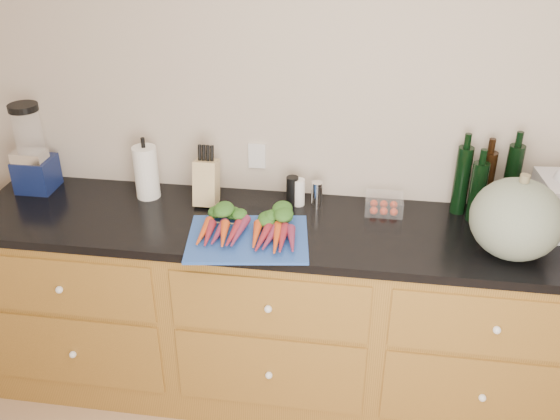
% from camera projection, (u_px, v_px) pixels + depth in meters
% --- Properties ---
extents(wall_back, '(4.10, 0.05, 2.60)m').
position_uv_depth(wall_back, '(391.00, 124.00, 2.75)').
color(wall_back, beige).
rests_on(wall_back, ground).
extents(cabinets, '(3.60, 0.64, 0.90)m').
position_uv_depth(cabinets, '(376.00, 322.00, 2.88)').
color(cabinets, brown).
rests_on(cabinets, ground).
extents(countertop, '(3.64, 0.62, 0.04)m').
position_uv_depth(countertop, '(384.00, 235.00, 2.66)').
color(countertop, black).
rests_on(countertop, cabinets).
extents(cutting_board, '(0.54, 0.44, 0.01)m').
position_uv_depth(cutting_board, '(248.00, 239.00, 2.58)').
color(cutting_board, '#254EAC').
rests_on(cutting_board, countertop).
extents(carrots, '(0.41, 0.30, 0.06)m').
position_uv_depth(carrots, '(249.00, 228.00, 2.60)').
color(carrots, '#E9521B').
rests_on(carrots, cutting_board).
extents(squash, '(0.36, 0.36, 0.32)m').
position_uv_depth(squash, '(516.00, 219.00, 2.41)').
color(squash, '#5C6B5A').
rests_on(squash, countertop).
extents(blender_appliance, '(0.17, 0.17, 0.42)m').
position_uv_depth(blender_appliance, '(32.00, 153.00, 2.90)').
color(blender_appliance, '#0F1A49').
rests_on(blender_appliance, countertop).
extents(paper_towel, '(0.11, 0.11, 0.25)m').
position_uv_depth(paper_towel, '(146.00, 172.00, 2.87)').
color(paper_towel, white).
rests_on(paper_towel, countertop).
extents(knife_block, '(0.10, 0.10, 0.20)m').
position_uv_depth(knife_block, '(206.00, 182.00, 2.82)').
color(knife_block, tan).
rests_on(knife_block, countertop).
extents(grinder_salt, '(0.05, 0.05, 0.13)m').
position_uv_depth(grinder_salt, '(299.00, 192.00, 2.82)').
color(grinder_salt, white).
rests_on(grinder_salt, countertop).
extents(grinder_pepper, '(0.05, 0.05, 0.14)m').
position_uv_depth(grinder_pepper, '(292.00, 191.00, 2.82)').
color(grinder_pepper, black).
rests_on(grinder_pepper, countertop).
extents(canister_chrome, '(0.05, 0.05, 0.12)m').
position_uv_depth(canister_chrome, '(317.00, 194.00, 2.81)').
color(canister_chrome, white).
rests_on(canister_chrome, countertop).
extents(tomato_box, '(0.17, 0.13, 0.08)m').
position_uv_depth(tomato_box, '(384.00, 204.00, 2.78)').
color(tomato_box, white).
rests_on(tomato_box, countertop).
extents(bottles, '(0.28, 0.14, 0.33)m').
position_uv_depth(bottles, '(484.00, 184.00, 2.70)').
color(bottles, black).
rests_on(bottles, countertop).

